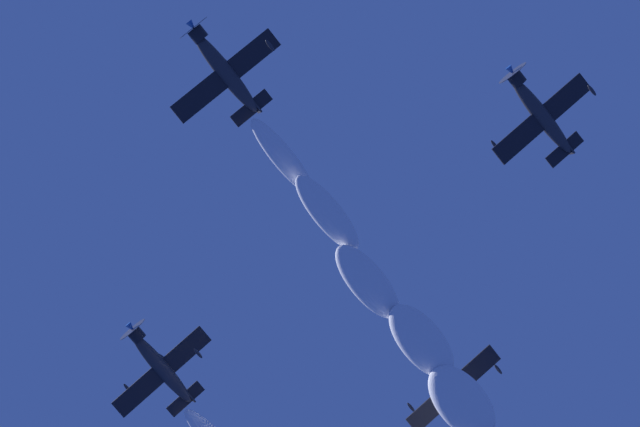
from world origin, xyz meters
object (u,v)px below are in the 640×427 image
at_px(airplane_right_wingman, 159,365).
at_px(airplane_slot_tail, 451,383).
at_px(airplane_lead, 223,69).
at_px(airplane_left_wingman, 539,112).

bearing_deg(airplane_right_wingman, airplane_slot_tail, 160.67).
xyz_separation_m(airplane_lead, airplane_slot_tail, (-23.44, -14.50, 2.15)).
bearing_deg(airplane_slot_tail, airplane_left_wingman, 79.89).
height_order(airplane_left_wingman, airplane_slot_tail, airplane_left_wingman).
distance_m(airplane_left_wingman, airplane_right_wingman, 30.83).
height_order(airplane_right_wingman, airplane_slot_tail, airplane_slot_tail).
bearing_deg(airplane_left_wingman, airplane_lead, -14.99).
xyz_separation_m(airplane_left_wingman, airplane_right_wingman, (15.61, -26.54, -1.55)).
relative_size(airplane_right_wingman, airplane_slot_tail, 0.98).
height_order(airplane_lead, airplane_right_wingman, airplane_right_wingman).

